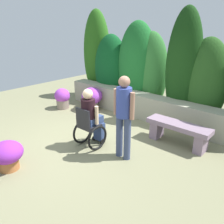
{
  "coord_description": "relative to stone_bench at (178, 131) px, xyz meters",
  "views": [
    {
      "loc": [
        3.7,
        -3.3,
        2.61
      ],
      "look_at": [
        0.59,
        0.19,
        0.85
      ],
      "focal_mm": 38.15,
      "sensor_mm": 36.0,
      "label": 1
    }
  ],
  "objects": [
    {
      "name": "ground_plane",
      "position": [
        -1.59,
        -1.3,
        -0.34
      ],
      "size": [
        11.63,
        11.63,
        0.0
      ],
      "primitive_type": "plane",
      "color": "#7B7A58"
    },
    {
      "name": "stone_retaining_wall",
      "position": [
        -1.59,
        0.86,
        0.01
      ],
      "size": [
        5.47,
        0.48,
        0.69
      ],
      "primitive_type": "cube",
      "color": "#9E9D85",
      "rests_on": "ground"
    },
    {
      "name": "hedge_backdrop",
      "position": [
        -1.38,
        1.45,
        1.01
      ],
      "size": [
        6.62,
        1.01,
        3.06
      ],
      "color": "#296119",
      "rests_on": "ground"
    },
    {
      "name": "stone_bench",
      "position": [
        0.0,
        0.0,
        0.0
      ],
      "size": [
        1.45,
        0.4,
        0.51
      ],
      "rotation": [
        0.0,
        0.0,
        0.12
      ],
      "color": "gray",
      "rests_on": "ground"
    },
    {
      "name": "person_in_wheelchair",
      "position": [
        -1.42,
        -1.35,
        0.28
      ],
      "size": [
        0.53,
        0.66,
        1.33
      ],
      "rotation": [
        0.0,
        0.0,
        0.05
      ],
      "color": "black",
      "rests_on": "ground"
    },
    {
      "name": "person_standing_companion",
      "position": [
        -0.57,
        -1.25,
        0.64
      ],
      "size": [
        0.49,
        0.3,
        1.7
      ],
      "rotation": [
        0.0,
        0.0,
        0.25
      ],
      "color": "#3A4568",
      "rests_on": "ground"
    },
    {
      "name": "flower_pot_purple_near",
      "position": [
        -1.91,
        -3.02,
        -0.03
      ],
      "size": [
        0.59,
        0.59,
        0.56
      ],
      "color": "#A66335",
      "rests_on": "ground"
    },
    {
      "name": "flower_pot_terracotta_by_wall",
      "position": [
        -3.92,
        -0.22,
        0.01
      ],
      "size": [
        0.49,
        0.49,
        0.66
      ],
      "color": "gray",
      "rests_on": "ground"
    },
    {
      "name": "flower_pot_red_accent",
      "position": [
        -3.11,
        0.32,
        0.07
      ],
      "size": [
        0.65,
        0.65,
        0.72
      ],
      "color": "gray",
      "rests_on": "ground"
    }
  ]
}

